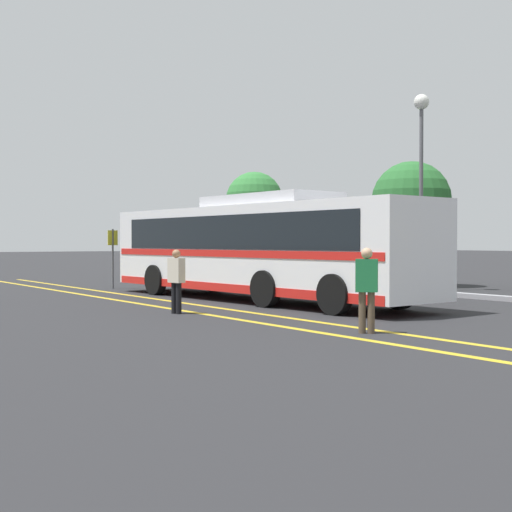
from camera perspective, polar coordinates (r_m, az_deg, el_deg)
The scene contains 13 objects.
ground_plane at distance 22.01m, azimuth -0.53°, elevation -3.46°, with size 220.00×220.00×0.00m, color #262628.
lane_strip_0 at distance 20.25m, azimuth -5.11°, elevation -3.86°, with size 0.20×32.54×0.01m, color gold.
lane_strip_1 at distance 19.70m, azimuth -8.00°, elevation -4.01°, with size 0.20×32.54×0.01m, color gold.
curb_strip at distance 25.34m, azimuth 11.15°, elevation -2.71°, with size 40.54×0.36×0.15m, color #99999E.
transit_bus at distance 21.35m, azimuth 0.03°, elevation 0.74°, with size 12.96×3.23×3.14m.
parked_car_0 at distance 33.94m, azimuth -4.52°, elevation -0.64°, with size 4.22×2.20×1.40m.
parked_car_1 at distance 28.87m, azimuth 1.49°, elevation -0.99°, with size 4.71×1.93×1.34m.
pedestrian_0 at distance 17.57m, azimuth -6.39°, elevation -1.73°, with size 0.46×0.30×1.58m.
pedestrian_1 at distance 13.87m, azimuth 8.85°, elevation -2.30°, with size 0.46×0.45×1.65m.
bus_stop_sign at distance 27.31m, azimuth -11.39°, elevation 0.40°, with size 0.07×0.40×2.25m.
street_lamp at distance 26.46m, azimuth 13.09°, elevation 8.64°, with size 0.55×0.55×7.05m.
tree_1 at distance 36.58m, azimuth -0.13°, elevation 4.44°, with size 2.93×2.93×5.36m.
tree_2 at distance 28.88m, azimuth 12.33°, elevation 4.31°, with size 3.13×3.13×4.95m.
Camera 1 is at (18.04, -12.48, 1.76)m, focal length 50.00 mm.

